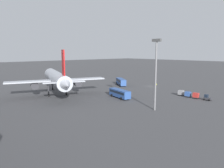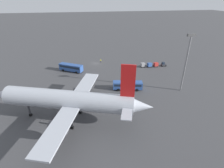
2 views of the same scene
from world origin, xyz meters
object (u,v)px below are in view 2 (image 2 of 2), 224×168
(cargo_cart_red, at_px, (156,64))
(cargo_cart_blue, at_px, (150,65))
(worker_person, at_px, (101,61))
(baggage_tug, at_px, (163,64))
(shuttle_bus_near, at_px, (71,67))
(airplane, at_px, (70,100))
(shuttle_bus_far, at_px, (128,85))
(cargo_cart_grey, at_px, (143,65))

(cargo_cart_red, distance_m, cargo_cart_blue, 3.17)
(worker_person, bearing_deg, cargo_cart_red, 156.40)
(worker_person, distance_m, cargo_cart_blue, 24.76)
(baggage_tug, bearing_deg, shuttle_bus_near, -6.29)
(worker_person, xyz_separation_m, cargo_cart_red, (-25.35, 11.08, 0.32))
(cargo_cart_red, bearing_deg, airplane, 40.76)
(baggage_tug, bearing_deg, shuttle_bus_far, 35.80)
(shuttle_bus_near, xyz_separation_m, shuttle_bus_far, (-20.63, 21.28, -0.14))
(cargo_cart_grey, bearing_deg, shuttle_bus_far, 56.97)
(shuttle_bus_far, bearing_deg, airplane, 48.24)
(airplane, bearing_deg, shuttle_bus_far, -124.27)
(cargo_cart_red, bearing_deg, shuttle_bus_far, 44.94)
(baggage_tug, relative_size, cargo_cart_grey, 1.15)
(cargo_cart_grey, bearing_deg, worker_person, -28.53)
(airplane, distance_m, worker_person, 47.30)
(cargo_cart_red, height_order, cargo_cart_grey, same)
(airplane, bearing_deg, cargo_cart_red, -119.58)
(shuttle_bus_far, distance_m, baggage_tug, 30.47)
(shuttle_bus_far, height_order, cargo_cart_red, shuttle_bus_far)
(shuttle_bus_near, bearing_deg, worker_person, -116.03)
(airplane, xyz_separation_m, baggage_tug, (-43.21, -33.90, -5.60))
(airplane, bearing_deg, shuttle_bus_near, -69.00)
(cargo_cart_blue, xyz_separation_m, cargo_cart_grey, (3.17, -0.65, 0.00))
(airplane, relative_size, worker_person, 24.30)
(cargo_cart_red, distance_m, cargo_cart_grey, 6.38)
(worker_person, bearing_deg, shuttle_bus_near, 31.99)
(worker_person, distance_m, cargo_cart_red, 27.67)
(shuttle_bus_near, distance_m, cargo_cart_grey, 33.74)
(shuttle_bus_far, bearing_deg, shuttle_bus_near, -33.71)
(shuttle_bus_far, xyz_separation_m, baggage_tug, (-23.42, -19.48, -0.90))
(shuttle_bus_near, bearing_deg, cargo_cart_grey, -149.99)
(airplane, height_order, cargo_cart_grey, airplane)
(worker_person, xyz_separation_m, cargo_cart_blue, (-22.18, 10.99, 0.32))
(worker_person, bearing_deg, cargo_cart_grey, 151.47)
(shuttle_bus_far, relative_size, cargo_cart_blue, 5.04)
(shuttle_bus_near, height_order, shuttle_bus_far, shuttle_bus_near)
(shuttle_bus_near, bearing_deg, cargo_cart_red, -150.73)
(baggage_tug, distance_m, cargo_cart_grey, 10.36)
(baggage_tug, bearing_deg, cargo_cart_blue, -3.78)
(cargo_cart_grey, bearing_deg, shuttle_bus_near, -1.98)
(airplane, height_order, cargo_cart_blue, airplane)
(baggage_tug, bearing_deg, worker_person, -24.45)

